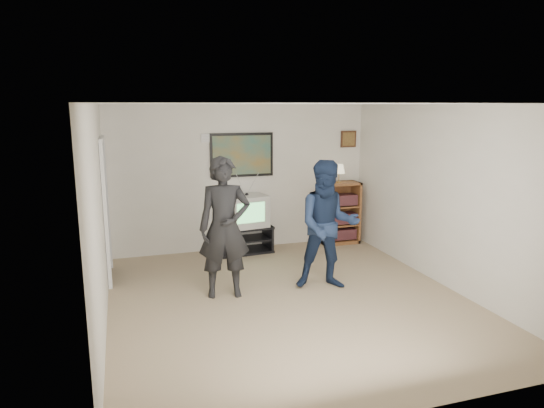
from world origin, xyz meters
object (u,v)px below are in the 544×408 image
bookshelf (340,213)px  crt_television (247,211)px  person_short (328,225)px  person_tall (225,228)px  media_stand (244,239)px

bookshelf → crt_television: bearing=-178.4°
bookshelf → person_short: 2.30m
crt_television → bookshelf: bookshelf is taller
person_tall → person_short: bearing=2.2°
person_tall → person_short: person_tall is taller
media_stand → crt_television: bearing=-4.3°
person_short → person_tall: bearing=-170.6°
bookshelf → person_tall: 3.14m
media_stand → crt_television: 0.50m
person_tall → person_short: size_ratio=1.04×
media_stand → bookshelf: bookshelf is taller
media_stand → bookshelf: bearing=-2.8°
media_stand → bookshelf: 1.83m
media_stand → person_short: (0.68, -1.93, 0.66)m
person_short → bookshelf: bearing=75.8°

